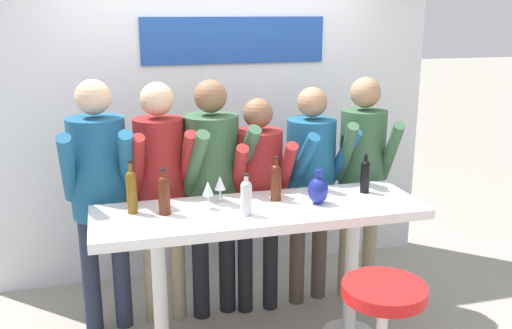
# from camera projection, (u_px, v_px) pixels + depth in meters

# --- Properties ---
(back_wall) EXTENTS (3.64, 0.12, 2.85)m
(back_wall) POSITION_uv_depth(u_px,v_px,m) (216.00, 104.00, 4.64)
(back_wall) COLOR silver
(back_wall) RESTS_ON ground_plane
(tasting_table) EXTENTS (2.04, 0.64, 0.99)m
(tasting_table) POSITION_uv_depth(u_px,v_px,m) (260.00, 232.00, 3.55)
(tasting_table) COLOR white
(tasting_table) RESTS_ON ground_plane
(bar_stool) EXTENTS (0.47, 0.47, 0.77)m
(bar_stool) POSITION_uv_depth(u_px,v_px,m) (382.00, 328.00, 3.06)
(bar_stool) COLOR silver
(bar_stool) RESTS_ON ground_plane
(person_far_left) EXTENTS (0.45, 0.55, 1.75)m
(person_far_left) POSITION_uv_depth(u_px,v_px,m) (99.00, 181.00, 3.74)
(person_far_left) COLOR #23283D
(person_far_left) RESTS_ON ground_plane
(person_left) EXTENTS (0.41, 0.53, 1.72)m
(person_left) POSITION_uv_depth(u_px,v_px,m) (161.00, 177.00, 3.86)
(person_left) COLOR gray
(person_left) RESTS_ON ground_plane
(person_center_left) EXTENTS (0.51, 0.61, 1.72)m
(person_center_left) POSITION_uv_depth(u_px,v_px,m) (213.00, 175.00, 3.94)
(person_center_left) COLOR black
(person_center_left) RESTS_ON ground_plane
(person_center) EXTENTS (0.43, 0.52, 1.59)m
(person_center) POSITION_uv_depth(u_px,v_px,m) (258.00, 184.00, 4.02)
(person_center) COLOR black
(person_center) RESTS_ON ground_plane
(person_center_right) EXTENTS (0.49, 0.59, 1.65)m
(person_center_right) POSITION_uv_depth(u_px,v_px,m) (311.00, 173.00, 4.16)
(person_center_right) COLOR #473D33
(person_center_right) RESTS_ON ground_plane
(person_right) EXTENTS (0.46, 0.57, 1.71)m
(person_right) POSITION_uv_depth(u_px,v_px,m) (362.00, 164.00, 4.21)
(person_right) COLOR gray
(person_right) RESTS_ON ground_plane
(wine_bottle_0) EXTENTS (0.07, 0.07, 0.25)m
(wine_bottle_0) POSITION_uv_depth(u_px,v_px,m) (246.00, 196.00, 3.35)
(wine_bottle_0) COLOR #B7BCC1
(wine_bottle_0) RESTS_ON tasting_table
(wine_bottle_1) EXTENTS (0.06, 0.06, 0.33)m
(wine_bottle_1) POSITION_uv_depth(u_px,v_px,m) (132.00, 190.00, 3.38)
(wine_bottle_1) COLOR brown
(wine_bottle_1) RESTS_ON tasting_table
(wine_bottle_2) EXTENTS (0.06, 0.06, 0.27)m
(wine_bottle_2) POSITION_uv_depth(u_px,v_px,m) (365.00, 175.00, 3.77)
(wine_bottle_2) COLOR black
(wine_bottle_2) RESTS_ON tasting_table
(wine_bottle_3) EXTENTS (0.07, 0.07, 0.29)m
(wine_bottle_3) POSITION_uv_depth(u_px,v_px,m) (164.00, 193.00, 3.36)
(wine_bottle_3) COLOR #4C1E0F
(wine_bottle_3) RESTS_ON tasting_table
(wine_bottle_4) EXTENTS (0.07, 0.07, 0.29)m
(wine_bottle_4) POSITION_uv_depth(u_px,v_px,m) (276.00, 181.00, 3.61)
(wine_bottle_4) COLOR #4C1E0F
(wine_bottle_4) RESTS_ON tasting_table
(wine_glass_0) EXTENTS (0.07, 0.07, 0.18)m
(wine_glass_0) POSITION_uv_depth(u_px,v_px,m) (220.00, 184.00, 3.57)
(wine_glass_0) COLOR silver
(wine_glass_0) RESTS_ON tasting_table
(wine_glass_1) EXTENTS (0.07, 0.07, 0.18)m
(wine_glass_1) POSITION_uv_depth(u_px,v_px,m) (208.00, 189.00, 3.45)
(wine_glass_1) COLOR silver
(wine_glass_1) RESTS_ON tasting_table
(decorative_vase) EXTENTS (0.13, 0.13, 0.22)m
(decorative_vase) POSITION_uv_depth(u_px,v_px,m) (318.00, 190.00, 3.56)
(decorative_vase) COLOR navy
(decorative_vase) RESTS_ON tasting_table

